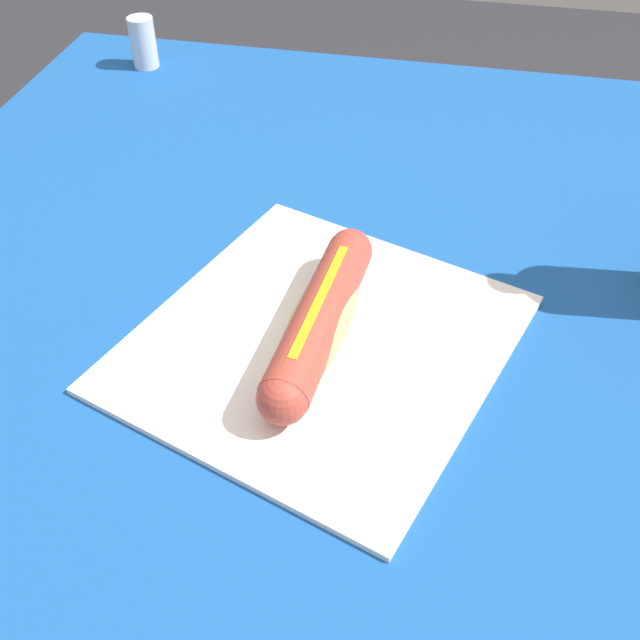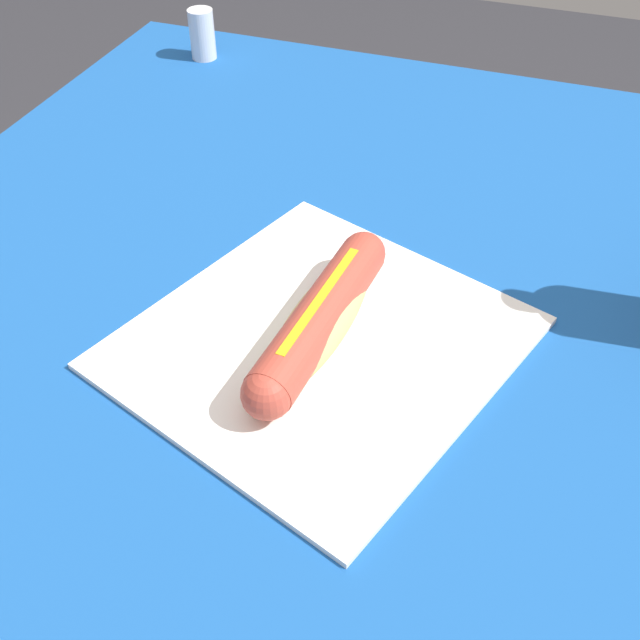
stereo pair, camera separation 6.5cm
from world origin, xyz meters
The scene contains 4 objects.
dining_table centered at (0.00, 0.00, 0.63)m, with size 1.25×0.94×0.76m.
paper_wrapper centered at (0.02, -0.03, 0.76)m, with size 0.32×0.30×0.01m, color white.
hot_dog centered at (0.02, -0.03, 0.79)m, with size 0.24×0.07×0.05m.
salt_shaker centered at (0.53, 0.33, 0.79)m, with size 0.04×0.04×0.07m, color silver.
Camera 1 is at (-0.45, -0.13, 1.23)m, focal length 42.91 mm.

